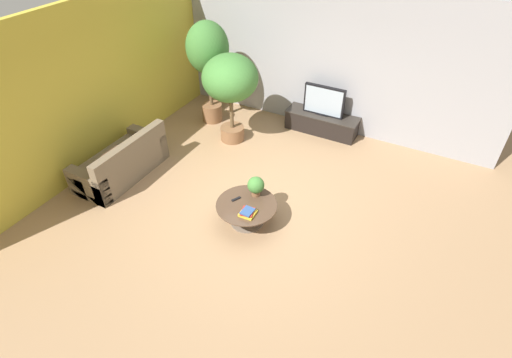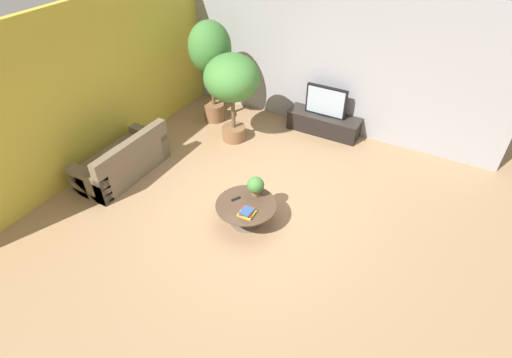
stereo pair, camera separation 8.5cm
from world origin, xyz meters
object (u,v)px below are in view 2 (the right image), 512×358
Objects in this scene: potted_palm_tall at (210,53)px; potted_palm_corner at (232,81)px; potted_plant_tabletop at (256,186)px; television at (326,102)px; couch_by_wall at (123,162)px; coffee_table at (246,210)px; media_console at (323,123)px.

potted_palm_tall is 1.20× the size of potted_palm_corner.
potted_palm_tall is 3.46m from potted_plant_tabletop.
couch_by_wall is (-2.74, -3.26, -0.47)m from television.
potted_palm_tall reaches higher than potted_palm_corner.
potted_palm_corner is (-1.52, 2.09, 1.05)m from coffee_table.
couch_by_wall is 2.74m from potted_plant_tabletop.
coffee_table is 2.85× the size of potted_plant_tabletop.
television is at bearing -90.00° from media_console.
couch_by_wall is at bearing -129.95° from media_console.
media_console is 4.26m from couch_by_wall.
potted_palm_tall reaches higher than potted_plant_tabletop.
potted_palm_corner is (-1.57, -1.19, 0.58)m from television.
media_console is 2.26m from potted_palm_corner.
coffee_table is 0.56× the size of couch_by_wall.
media_console is 4.58× the size of potted_plant_tabletop.
television is 0.89× the size of coffee_table.
potted_palm_tall is (-2.41, -0.69, 0.82)m from television.
potted_palm_corner is (1.16, 2.07, 1.04)m from couch_by_wall.
media_console is 0.71× the size of potted_palm_tall.
potted_palm_tall is at bearing -163.94° from media_console.
media_console is 0.52m from television.
couch_by_wall reaches higher than media_console.
media_console is at bearing 89.44° from potted_plant_tabletop.
television is 3.01m from potted_plant_tabletop.
couch_by_wall reaches higher than potted_plant_tabletop.
media_console is at bearing 37.16° from potted_palm_corner.
potted_palm_tall is at bearing 149.15° from potted_palm_corner.
potted_palm_tall reaches higher than television.
potted_palm_tall reaches higher than media_console.
potted_palm_corner is at bearing 150.71° from couch_by_wall.
media_console is at bearing 89.15° from coffee_table.
couch_by_wall is 0.95× the size of potted_palm_corner.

